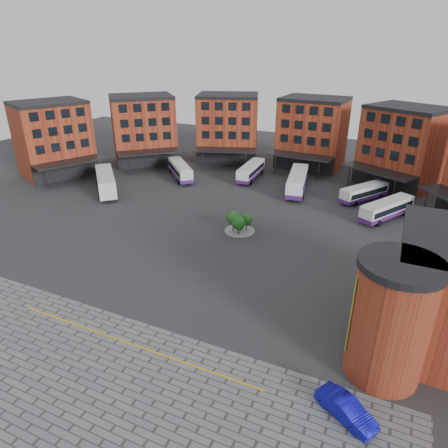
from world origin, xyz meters
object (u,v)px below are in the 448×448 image
at_px(tree_island, 239,222).
at_px(blue_car, 346,409).
at_px(bus_a, 106,181).
at_px(bus_c, 251,171).
at_px(bus_e, 364,192).
at_px(bus_d, 297,181).
at_px(bus_b, 180,170).
at_px(bus_f, 387,209).

distance_m(tree_island, blue_car, 31.68).
xyz_separation_m(tree_island, bus_a, (-28.55, 5.75, 0.38)).
distance_m(bus_c, bus_e, 22.27).
bearing_deg(bus_d, tree_island, -108.10).
relative_size(bus_b, bus_c, 0.90).
bearing_deg(bus_d, bus_b, 175.58).
height_order(bus_b, bus_d, bus_d).
bearing_deg(bus_a, bus_f, -33.11).
relative_size(bus_e, blue_car, 2.01).
distance_m(bus_b, bus_c, 14.11).
bearing_deg(tree_island, bus_e, 54.49).
distance_m(bus_e, bus_f, 7.66).
distance_m(tree_island, bus_b, 27.28).
bearing_deg(bus_b, tree_island, -85.75).
relative_size(bus_c, bus_d, 0.83).
bearing_deg(bus_f, bus_c, -169.99).
distance_m(bus_a, bus_d, 34.77).
xyz_separation_m(bus_b, bus_e, (35.01, 2.39, -0.17)).
xyz_separation_m(bus_b, bus_c, (12.97, 5.58, -0.05)).
bearing_deg(tree_island, bus_f, 36.93).
xyz_separation_m(bus_a, bus_c, (21.21, 18.04, -0.49)).
height_order(bus_a, blue_car, bus_a).
relative_size(bus_a, bus_d, 0.86).
distance_m(bus_c, bus_d, 10.89).
distance_m(bus_a, bus_e, 45.74).
bearing_deg(bus_e, bus_f, -24.39).
relative_size(bus_a, blue_car, 2.36).
distance_m(bus_a, blue_car, 56.85).
height_order(bus_b, bus_e, bus_b).
xyz_separation_m(bus_f, blue_car, (0.22, -39.45, -0.83)).
relative_size(bus_a, bus_c, 1.04).
relative_size(tree_island, bus_e, 0.46).
bearing_deg(bus_d, bus_e, -8.60).
bearing_deg(tree_island, bus_d, 81.63).
xyz_separation_m(bus_b, bus_f, (39.13, -4.07, -0.07)).
height_order(bus_c, bus_d, bus_d).
relative_size(bus_f, blue_car, 2.19).
bearing_deg(bus_a, tree_island, -54.55).
bearing_deg(bus_c, bus_e, -10.80).
relative_size(tree_island, bus_d, 0.34).
distance_m(bus_b, bus_d, 23.40).
bearing_deg(bus_c, bus_a, -142.21).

